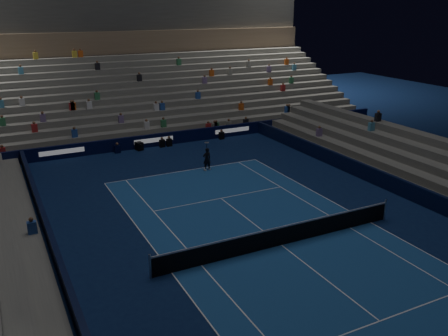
% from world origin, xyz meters
% --- Properties ---
extents(ground, '(90.00, 90.00, 0.00)m').
position_xyz_m(ground, '(0.00, 0.00, 0.00)').
color(ground, '#0B1A43').
rests_on(ground, ground).
extents(court_surface, '(10.97, 23.77, 0.01)m').
position_xyz_m(court_surface, '(0.00, 0.00, 0.01)').
color(court_surface, navy).
rests_on(court_surface, ground).
extents(sponsor_barrier_far, '(44.00, 0.25, 1.00)m').
position_xyz_m(sponsor_barrier_far, '(0.00, 18.50, 0.50)').
color(sponsor_barrier_far, black).
rests_on(sponsor_barrier_far, ground).
extents(sponsor_barrier_east, '(0.25, 37.00, 1.00)m').
position_xyz_m(sponsor_barrier_east, '(9.70, 0.00, 0.50)').
color(sponsor_barrier_east, black).
rests_on(sponsor_barrier_east, ground).
extents(sponsor_barrier_west, '(0.25, 37.00, 1.00)m').
position_xyz_m(sponsor_barrier_west, '(-9.70, 0.00, 0.50)').
color(sponsor_barrier_west, black).
rests_on(sponsor_barrier_west, ground).
extents(grandstand_main, '(44.00, 15.20, 11.20)m').
position_xyz_m(grandstand_main, '(0.00, 27.90, 3.38)').
color(grandstand_main, slate).
rests_on(grandstand_main, ground).
extents(tennis_net, '(12.90, 0.10, 1.10)m').
position_xyz_m(tennis_net, '(0.00, 0.00, 0.50)').
color(tennis_net, '#B2B2B7').
rests_on(tennis_net, ground).
extents(tennis_player, '(0.58, 0.40, 1.56)m').
position_xyz_m(tennis_player, '(1.40, 11.37, 0.78)').
color(tennis_player, black).
rests_on(tennis_player, ground).
extents(broadcast_camera, '(0.60, 0.99, 0.63)m').
position_xyz_m(broadcast_camera, '(-1.31, 18.01, 0.32)').
color(broadcast_camera, black).
rests_on(broadcast_camera, ground).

